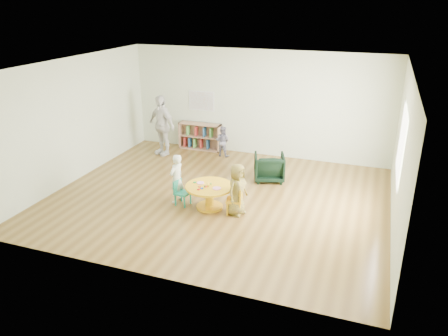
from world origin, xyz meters
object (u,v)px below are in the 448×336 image
Objects in this scene: armchair at (269,167)px; adult_caretaker at (162,125)px; bookshelf at (200,136)px; child_right at (237,190)px; toddler at (223,141)px; activity_table at (209,192)px; child_left at (177,179)px; kid_chair_right at (236,199)px; kid_chair_left at (181,192)px.

armchair is 3.32m from adult_caretaker.
bookshelf is 4.10m from child_right.
child_right is 3.41m from toddler.
activity_table is 0.93× the size of child_left.
kid_chair_left is at bearing 79.75° from kid_chair_right.
child_left is 1.36m from child_right.
kid_chair_left is 0.32× the size of adult_caretaker.
toddler is (-1.59, 1.20, 0.10)m from armchair.
child_left reaches higher than armchair.
activity_table is at bearing 111.18° from toddler.
child_left is (-0.74, 0.03, 0.19)m from activity_table.
child_left reaches higher than activity_table.
kid_chair_right is 1.36m from child_left.
child_left reaches higher than bookshelf.
kid_chair_left is (-0.60, -0.06, -0.05)m from activity_table.
child_right is at bearing -7.10° from activity_table.
kid_chair_right is 0.82× the size of armchair.
kid_chair_right is 0.54× the size of child_left.
bookshelf is 1.15× the size of child_left.
activity_table is at bearing 104.45° from kid_chair_left.
activity_table is 0.92× the size of child_right.
child_left is (-0.13, 0.09, 0.24)m from kid_chair_left.
activity_table is at bearing -64.42° from bookshelf.
kid_chair_right is at bearing 98.89° from kid_chair_left.
toddler is at bearing 14.37° from kid_chair_right.
armchair is (0.19, 1.88, 0.01)m from kid_chair_right.
adult_caretaker reaches higher than kid_chair_right.
child_right reaches higher than kid_chair_right.
armchair is at bearing -15.86° from kid_chair_right.
kid_chair_left is at bearing 35.55° from armchair.
activity_table is 0.61m from kid_chair_left.
kid_chair_left is 2.34m from armchair.
armchair is 2.36m from child_left.
child_right is at bearing 98.87° from child_left.
toddler is (-1.41, 3.08, 0.11)m from kid_chair_right.
armchair reaches higher than activity_table.
toddler is (-0.81, 3.02, 0.08)m from activity_table.
kid_chair_left is at bearing -174.48° from activity_table.
activity_table is 1.84× the size of kid_chair_left.
bookshelf is 3.45m from child_left.
child_left is 0.99× the size of child_right.
kid_chair_left is at bearing 70.40° from child_left.
adult_caretaker is at bearing -32.04° from armchair.
child_left is 0.64× the size of adult_caretaker.
child_right reaches higher than activity_table.
kid_chair_right is (1.20, -0.00, 0.02)m from kid_chair_left.
armchair is at bearing 152.49° from kid_chair_left.
kid_chair_left is 0.51× the size of child_left.
child_right reaches higher than child_left.
armchair is at bearing 66.73° from activity_table.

